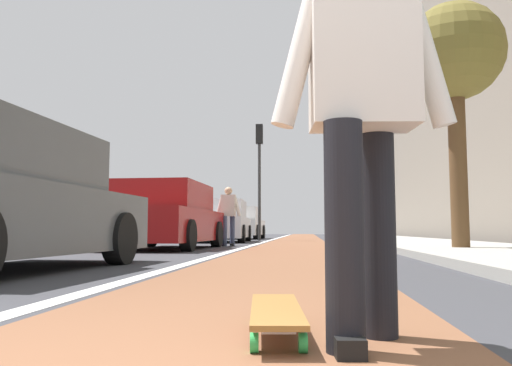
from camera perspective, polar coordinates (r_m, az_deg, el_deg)
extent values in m
plane|color=#38383D|center=(10.63, 3.72, -7.47)|extent=(80.00, 80.00, 0.00)
cube|color=brown|center=(24.62, 4.81, -6.15)|extent=(56.00, 2.00, 0.00)
cube|color=silver|center=(20.68, 1.44, -6.35)|extent=(52.00, 0.16, 0.01)
cube|color=#9E9B93|center=(18.89, 15.38, -6.11)|extent=(52.00, 3.20, 0.11)
cube|color=gray|center=(23.94, 19.80, 7.72)|extent=(40.00, 1.20, 11.28)
cylinder|color=green|center=(2.48, -0.03, -14.29)|extent=(0.07, 0.04, 0.07)
cylinder|color=green|center=(2.49, 4.01, -14.27)|extent=(0.07, 0.04, 0.07)
cylinder|color=green|center=(1.89, -0.19, -17.17)|extent=(0.07, 0.04, 0.07)
cylinder|color=green|center=(1.90, 5.19, -17.12)|extent=(0.07, 0.04, 0.07)
cube|color=silver|center=(2.48, 1.99, -13.20)|extent=(0.07, 0.12, 0.02)
cube|color=silver|center=(1.88, 2.50, -15.75)|extent=(0.07, 0.12, 0.02)
cube|color=olive|center=(2.18, 2.21, -13.72)|extent=(0.85, 0.27, 0.02)
cylinder|color=black|center=(1.87, 9.70, -5.66)|extent=(0.14, 0.14, 0.82)
cylinder|color=black|center=(2.16, 13.32, -5.52)|extent=(0.14, 0.14, 0.82)
cube|color=black|center=(1.91, 9.87, -16.96)|extent=(0.27, 0.12, 0.07)
cube|color=silver|center=(2.13, 11.60, 13.92)|extent=(0.28, 0.42, 0.60)
cylinder|color=silver|center=(2.09, 4.94, 14.13)|extent=(0.11, 0.24, 0.60)
cylinder|color=silver|center=(2.18, 17.97, 13.55)|extent=(0.11, 0.24, 0.60)
cube|color=#4C606B|center=(6.86, -22.26, 1.52)|extent=(0.12, 1.61, 0.51)
cylinder|color=black|center=(6.70, -14.73, -5.92)|extent=(0.65, 0.25, 0.64)
cube|color=maroon|center=(11.99, -9.76, -4.62)|extent=(4.58, 1.94, 0.70)
cube|color=maroon|center=(11.87, -9.92, -1.47)|extent=(2.54, 1.74, 0.60)
cube|color=#4C606B|center=(13.06, -8.32, -1.83)|extent=(0.08, 1.60, 0.51)
cylinder|color=black|center=(13.59, -11.53, -5.53)|extent=(0.64, 0.24, 0.64)
cylinder|color=black|center=(13.14, -4.36, -5.64)|extent=(0.64, 0.24, 0.64)
cylinder|color=black|center=(10.97, -16.26, -5.54)|extent=(0.64, 0.24, 0.64)
cylinder|color=black|center=(10.40, -7.48, -5.74)|extent=(0.64, 0.24, 0.64)
cube|color=silver|center=(18.43, -4.02, -4.91)|extent=(4.48, 2.06, 0.70)
cube|color=silver|center=(18.29, -4.06, -2.87)|extent=(2.49, 1.83, 0.60)
cube|color=#4C606B|center=(19.50, -3.60, -3.01)|extent=(0.10, 1.66, 0.51)
cylinder|color=black|center=(19.91, -6.09, -5.51)|extent=(0.61, 0.24, 0.60)
cylinder|color=black|center=(19.70, -0.91, -5.54)|extent=(0.61, 0.24, 0.60)
cylinder|color=black|center=(17.22, -7.59, -5.55)|extent=(0.61, 0.24, 0.60)
cylinder|color=black|center=(16.97, -1.60, -5.60)|extent=(0.61, 0.24, 0.60)
cube|color=silver|center=(24.61, -1.71, -4.91)|extent=(4.18, 1.99, 0.70)
cube|color=silver|center=(24.48, -1.75, -3.39)|extent=(2.32, 1.80, 0.60)
cube|color=#4C606B|center=(25.60, -1.37, -3.47)|extent=(0.08, 1.67, 0.51)
cylinder|color=black|center=(26.03, -3.25, -5.38)|extent=(0.66, 0.24, 0.66)
cylinder|color=black|center=(25.77, 0.71, -5.39)|extent=(0.66, 0.24, 0.66)
cylinder|color=black|center=(23.50, -4.36, -5.40)|extent=(0.66, 0.24, 0.66)
cylinder|color=black|center=(23.22, 0.02, -5.42)|extent=(0.66, 0.24, 0.66)
cylinder|color=#2D2D2D|center=(20.94, 0.37, -0.97)|extent=(0.12, 0.12, 3.93)
cube|color=black|center=(21.25, 0.37, 5.40)|extent=(0.24, 0.28, 0.80)
sphere|color=#360606|center=(21.42, 0.40, 6.02)|extent=(0.16, 0.16, 0.16)
sphere|color=#392907|center=(21.38, 0.40, 5.33)|extent=(0.16, 0.16, 0.16)
sphere|color=green|center=(21.33, 0.40, 4.65)|extent=(0.16, 0.16, 0.16)
cylinder|color=brown|center=(10.21, 21.36, 1.54)|extent=(0.32, 0.32, 3.12)
sphere|color=olive|center=(10.68, 20.96, 13.36)|extent=(1.84, 1.84, 1.84)
cylinder|color=#384260|center=(14.06, -2.62, -5.30)|extent=(0.14, 0.14, 0.79)
cylinder|color=#384260|center=(13.84, -3.48, -5.30)|extent=(0.14, 0.14, 0.79)
cube|color=black|center=(14.07, -2.62, -6.78)|extent=(0.25, 0.10, 0.07)
cube|color=silver|center=(13.97, -3.07, -2.49)|extent=(0.23, 0.39, 0.58)
cylinder|color=silver|center=(13.94, -2.12, -2.49)|extent=(0.09, 0.23, 0.58)
cylinder|color=silver|center=(14.01, -4.00, -2.49)|extent=(0.09, 0.23, 0.58)
sphere|color=tan|center=(14.00, -3.06, -0.87)|extent=(0.21, 0.21, 0.21)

